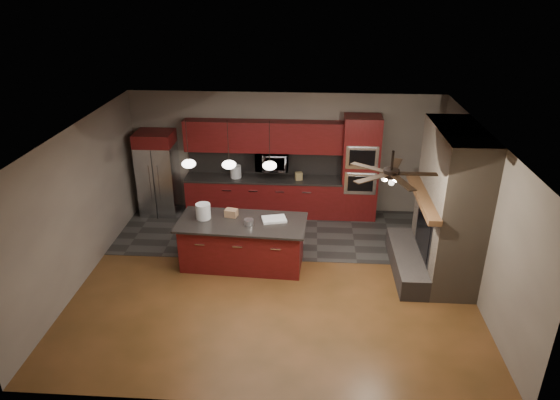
# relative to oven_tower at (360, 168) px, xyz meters

# --- Properties ---
(ground) EXTENTS (7.00, 7.00, 0.00)m
(ground) POSITION_rel_oven_tower_xyz_m (-1.70, -2.69, -1.19)
(ground) COLOR brown
(ground) RESTS_ON ground
(ceiling) EXTENTS (7.00, 6.00, 0.02)m
(ceiling) POSITION_rel_oven_tower_xyz_m (-1.70, -2.69, 1.61)
(ceiling) COLOR white
(ceiling) RESTS_ON back_wall
(back_wall) EXTENTS (7.00, 0.02, 2.80)m
(back_wall) POSITION_rel_oven_tower_xyz_m (-1.70, 0.31, 0.21)
(back_wall) COLOR gray
(back_wall) RESTS_ON ground
(right_wall) EXTENTS (0.02, 6.00, 2.80)m
(right_wall) POSITION_rel_oven_tower_xyz_m (1.80, -2.69, 0.21)
(right_wall) COLOR gray
(right_wall) RESTS_ON ground
(left_wall) EXTENTS (0.02, 6.00, 2.80)m
(left_wall) POSITION_rel_oven_tower_xyz_m (-5.20, -2.69, 0.21)
(left_wall) COLOR gray
(left_wall) RESTS_ON ground
(slate_tile_patch) EXTENTS (7.00, 2.40, 0.01)m
(slate_tile_patch) POSITION_rel_oven_tower_xyz_m (-1.70, -0.89, -1.19)
(slate_tile_patch) COLOR #35332F
(slate_tile_patch) RESTS_ON ground
(fireplace_column) EXTENTS (1.30, 2.10, 2.80)m
(fireplace_column) POSITION_rel_oven_tower_xyz_m (1.34, -2.29, 0.11)
(fireplace_column) COLOR #776755
(fireplace_column) RESTS_ON ground
(back_cabinetry) EXTENTS (3.59, 0.64, 2.20)m
(back_cabinetry) POSITION_rel_oven_tower_xyz_m (-2.18, 0.05, -0.30)
(back_cabinetry) COLOR #601113
(back_cabinetry) RESTS_ON ground
(oven_tower) EXTENTS (0.80, 0.63, 2.38)m
(oven_tower) POSITION_rel_oven_tower_xyz_m (0.00, 0.00, 0.00)
(oven_tower) COLOR #601113
(oven_tower) RESTS_ON ground
(microwave) EXTENTS (0.73, 0.41, 0.50)m
(microwave) POSITION_rel_oven_tower_xyz_m (-1.98, 0.06, 0.11)
(microwave) COLOR silver
(microwave) RESTS_ON back_cabinetry
(refrigerator) EXTENTS (0.83, 0.75, 1.96)m
(refrigerator) POSITION_rel_oven_tower_xyz_m (-4.59, -0.07, -0.21)
(refrigerator) COLOR silver
(refrigerator) RESTS_ON ground
(kitchen_island) EXTENTS (2.47, 1.23, 0.92)m
(kitchen_island) POSITION_rel_oven_tower_xyz_m (-2.36, -2.24, -0.73)
(kitchen_island) COLOR #601113
(kitchen_island) RESTS_ON ground
(white_bucket) EXTENTS (0.30, 0.30, 0.30)m
(white_bucket) POSITION_rel_oven_tower_xyz_m (-3.11, -2.15, -0.12)
(white_bucket) COLOR silver
(white_bucket) RESTS_ON kitchen_island
(paint_can) EXTENTS (0.22, 0.22, 0.12)m
(paint_can) POSITION_rel_oven_tower_xyz_m (-2.21, -2.37, -0.21)
(paint_can) COLOR silver
(paint_can) RESTS_ON kitchen_island
(paint_tray) EXTENTS (0.50, 0.41, 0.04)m
(paint_tray) POSITION_rel_oven_tower_xyz_m (-1.76, -2.15, -0.25)
(paint_tray) COLOR white
(paint_tray) RESTS_ON kitchen_island
(cardboard_box) EXTENTS (0.26, 0.21, 0.14)m
(cardboard_box) POSITION_rel_oven_tower_xyz_m (-2.59, -2.03, -0.20)
(cardboard_box) COLOR #90694A
(cardboard_box) RESTS_ON kitchen_island
(counter_bucket) EXTENTS (0.33, 0.33, 0.28)m
(counter_bucket) POSITION_rel_oven_tower_xyz_m (-2.80, 0.01, -0.15)
(counter_bucket) COLOR silver
(counter_bucket) RESTS_ON back_cabinetry
(counter_box) EXTENTS (0.18, 0.16, 0.17)m
(counter_box) POSITION_rel_oven_tower_xyz_m (-1.37, -0.04, -0.20)
(counter_box) COLOR olive
(counter_box) RESTS_ON back_cabinetry
(pendant_left) EXTENTS (0.26, 0.26, 0.92)m
(pendant_left) POSITION_rel_oven_tower_xyz_m (-3.35, -1.99, 0.77)
(pendant_left) COLOR black
(pendant_left) RESTS_ON ceiling
(pendant_center) EXTENTS (0.26, 0.26, 0.92)m
(pendant_center) POSITION_rel_oven_tower_xyz_m (-2.60, -1.99, 0.77)
(pendant_center) COLOR black
(pendant_center) RESTS_ON ceiling
(pendant_right) EXTENTS (0.26, 0.26, 0.92)m
(pendant_right) POSITION_rel_oven_tower_xyz_m (-1.85, -1.99, 0.77)
(pendant_right) COLOR black
(pendant_right) RESTS_ON ceiling
(ceiling_fan) EXTENTS (1.27, 1.33, 0.41)m
(ceiling_fan) POSITION_rel_oven_tower_xyz_m (0.10, -3.49, 1.27)
(ceiling_fan) COLOR black
(ceiling_fan) RESTS_ON ceiling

